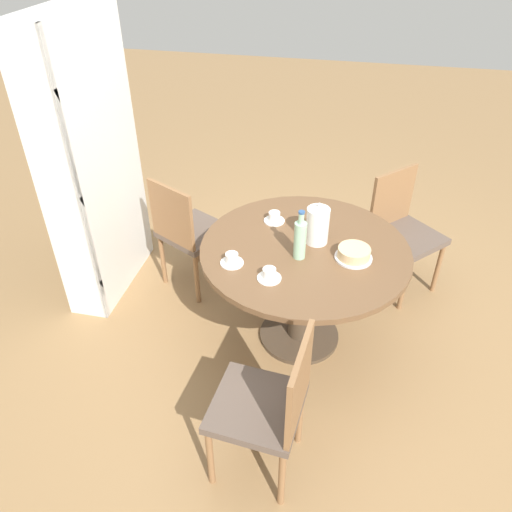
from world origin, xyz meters
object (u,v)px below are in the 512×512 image
Objects in this scene: chair_b at (269,404)px; bookshelf at (96,169)px; water_bottle at (300,239)px; chair_c at (402,229)px; cake_main at (354,254)px; cup_a at (274,218)px; chair_a at (188,231)px; coffee_pot at (318,224)px; cup_b at (269,275)px; cup_c at (232,260)px.

bookshelf reaches higher than chair_b.
chair_c is at bearing -37.56° from water_bottle.
cake_main is 0.60m from cup_a.
coffee_pot reaches higher than chair_a.
cup_c is (0.09, 0.23, 0.00)m from cup_b.
coffee_pot is 0.55m from cup_c.
cup_a is 0.59m from cup_b.
chair_c is 6.69× the size of cup_b.
cup_c is (0.72, 0.36, 0.27)m from chair_b.
cup_c is (-0.14, 0.36, -0.10)m from water_bottle.
cup_b is 0.25m from cup_c.
chair_b is at bearing -168.70° from cup_b.
coffee_pot reaches higher than chair_b.
bookshelf is 14.48× the size of cup_a.
coffee_pot is at bearing -23.72° from water_bottle.
water_bottle is at bearing -173.85° from chair_c.
cake_main is (-0.37, -1.75, -0.17)m from bookshelf.
water_bottle is 0.42m from cup_a.
chair_b reaches higher than cup_b.
cup_c is at bearing 62.54° from bookshelf.
chair_b is 0.46× the size of bookshelf.
bookshelf is (-0.07, 0.59, 0.45)m from chair_a.
cup_c is (-0.97, 1.00, 0.27)m from chair_c.
cup_c is at bearing 106.13° from cake_main.
cup_a is at bearing 163.28° from chair_c.
coffee_pot is 1.23× the size of cake_main.
chair_b and chair_c have the same top height.
bookshelf is 1.54m from coffee_pot.
cake_main reaches higher than cup_c.
chair_c is at bearing -35.80° from cup_b.
chair_a is 1.59m from chair_b.
water_bottle is at bearing 73.80° from bookshelf.
cup_c is (-0.56, -1.08, -0.18)m from bookshelf.
chair_b is 2.92× the size of water_bottle.
chair_c is at bearing 164.47° from chair_b.
chair_a is 1.27m from cake_main.
chair_b is 6.69× the size of cup_c.
coffee_pot is (-0.24, -1.52, -0.08)m from bookshelf.
cup_a is (-0.14, -0.64, 0.27)m from chair_a.
bookshelf is 1.50m from water_bottle.
cup_a is (0.30, 0.52, -0.01)m from cake_main.
bookshelf is at bearing 86.78° from cup_a.
water_bottle is (-0.49, -0.85, 0.37)m from chair_a.
coffee_pot is 2.00× the size of cup_b.
chair_c is 0.93m from coffee_pot.
chair_a is 1.00× the size of chair_b.
cup_a is 0.52m from cup_c.
cup_b is (-0.65, -1.31, -0.18)m from bookshelf.
bookshelf is (1.28, 1.44, 0.45)m from chair_b.
cup_b is (-1.06, 0.77, 0.27)m from chair_c.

